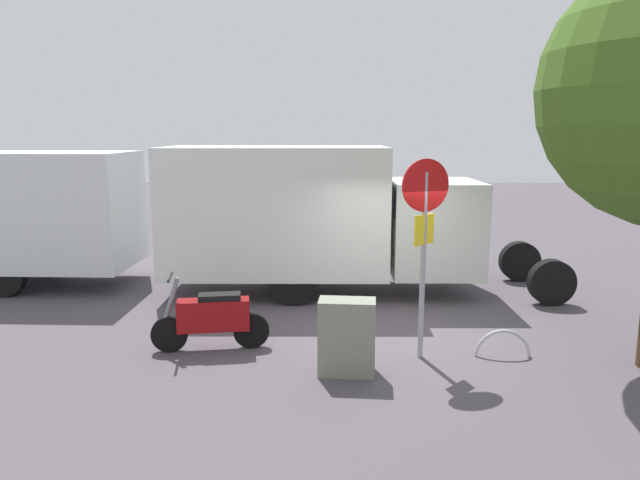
# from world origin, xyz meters

# --- Properties ---
(ground_plane) EXTENTS (60.00, 60.00, 0.00)m
(ground_plane) POSITION_xyz_m (0.00, 0.00, 0.00)
(ground_plane) COLOR #4E464D
(box_truck_near) EXTENTS (8.17, 2.22, 3.04)m
(box_truck_near) POSITION_xyz_m (1.36, -2.72, 1.66)
(box_truck_near) COLOR black
(box_truck_near) RESTS_ON ground
(motorcycle) EXTENTS (1.80, 0.61, 1.20)m
(motorcycle) POSITION_xyz_m (2.98, 0.69, 0.52)
(motorcycle) COLOR black
(motorcycle) RESTS_ON ground
(stop_sign) EXTENTS (0.71, 0.33, 2.97)m
(stop_sign) POSITION_xyz_m (-0.19, 0.99, 1.98)
(stop_sign) COLOR #9E9EA3
(stop_sign) RESTS_ON ground
(utility_cabinet) EXTENTS (0.82, 0.48, 1.07)m
(utility_cabinet) POSITION_xyz_m (0.94, 1.60, 0.53)
(utility_cabinet) COLOR slate
(utility_cabinet) RESTS_ON ground
(bike_rack_hoop) EXTENTS (0.85, 0.06, 0.85)m
(bike_rack_hoop) POSITION_xyz_m (-1.44, 0.94, 0.00)
(bike_rack_hoop) COLOR #B7B7BC
(bike_rack_hoop) RESTS_ON ground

